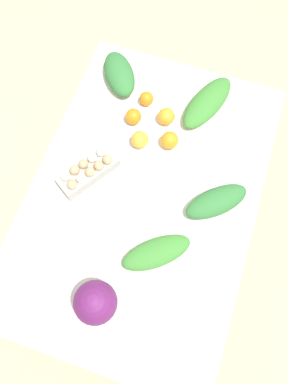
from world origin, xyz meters
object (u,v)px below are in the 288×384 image
egg_carton (88,171)px  orange_0 (133,117)px  cabbage_purple (95,302)px  greens_bunch_scallion (119,74)px  greens_bunch_chard (216,201)px  orange_1 (166,116)px  greens_bunch_dandelion (207,102)px  greens_bunch_kale (157,253)px  orange_2 (147,99)px  orange_3 (170,140)px  orange_4 (140,140)px

egg_carton → orange_0: egg_carton is taller
egg_carton → cabbage_purple: bearing=58.0°
greens_bunch_scallion → greens_bunch_chard: bearing=-128.2°
orange_1 → greens_bunch_dandelion: bearing=-49.5°
greens_bunch_kale → orange_1: 0.65m
greens_bunch_dandelion → greens_bunch_scallion: size_ratio=1.28×
egg_carton → orange_2: (0.45, -0.12, -0.01)m
greens_bunch_scallion → orange_0: size_ratio=3.58×
greens_bunch_chard → orange_3: same height
egg_carton → greens_bunch_chard: bearing=127.0°
greens_bunch_dandelion → orange_4: orange_4 is taller
orange_1 → orange_2: 0.14m
orange_2 → orange_4: bearing=-169.2°
greens_bunch_dandelion → orange_0: (-0.19, 0.31, -0.00)m
orange_0 → orange_4: 0.13m
greens_bunch_chard → greens_bunch_kale: greens_bunch_chard is taller
orange_0 → orange_3: (-0.07, -0.20, 0.00)m
cabbage_purple → orange_1: (0.89, -0.00, -0.04)m
orange_0 → orange_3: bearing=-108.7°
orange_0 → orange_2: (0.12, -0.03, -0.00)m
egg_carton → greens_bunch_kale: size_ratio=0.99×
greens_bunch_dandelion → greens_bunch_scallion: bearing=88.0°
orange_1 → orange_3: size_ratio=0.99×
greens_bunch_dandelion → orange_1: orange_1 is taller
greens_bunch_scallion → orange_1: bearing=-117.9°
orange_0 → greens_bunch_dandelion: bearing=-58.7°
orange_4 → greens_bunch_kale: bearing=-153.5°
egg_carton → orange_0: 0.34m
greens_bunch_kale → greens_bunch_dandelion: greens_bunch_dandelion is taller
orange_3 → orange_0: bearing=71.3°
cabbage_purple → egg_carton: (0.51, 0.24, -0.04)m
orange_1 → greens_bunch_scallion: bearing=62.1°
greens_bunch_chard → greens_bunch_kale: size_ratio=0.97×
orange_4 → greens_bunch_chard: bearing=-113.6°
egg_carton → orange_1: (0.38, -0.24, -0.00)m
cabbage_purple → greens_bunch_kale: (0.27, -0.16, -0.05)m
orange_1 → orange_4: size_ratio=1.01×
egg_carton → orange_0: size_ratio=3.85×
greens_bunch_kale → orange_2: orange_2 is taller
cabbage_purple → orange_0: bearing=9.8°
greens_bunch_dandelion → orange_2: size_ratio=5.10×
greens_bunch_dandelion → orange_1: size_ratio=4.32×
orange_0 → cabbage_purple: bearing=-170.2°
cabbage_purple → greens_bunch_scallion: bearing=15.5°
egg_carton → greens_bunch_scallion: egg_carton is taller
greens_bunch_dandelion → orange_0: size_ratio=4.58×
greens_bunch_kale → orange_1: orange_1 is taller
greens_bunch_kale → orange_3: orange_3 is taller
egg_carton → orange_3: (0.26, -0.30, -0.00)m
greens_bunch_scallion → orange_0: 0.25m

